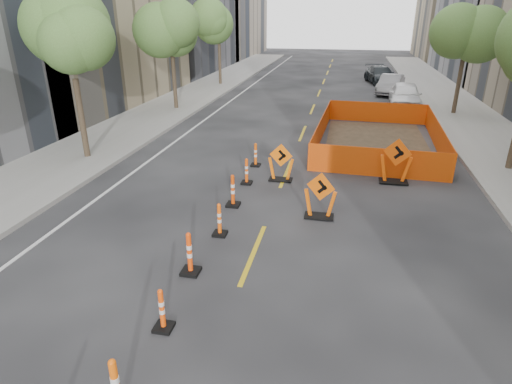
% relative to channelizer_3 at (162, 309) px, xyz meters
% --- Properties ---
extents(ground_plane, '(140.00, 140.00, 0.00)m').
position_rel_channelizer_3_xyz_m(ground_plane, '(1.12, -0.87, -0.46)').
color(ground_plane, black).
extents(sidewalk_left, '(4.00, 90.00, 0.15)m').
position_rel_channelizer_3_xyz_m(sidewalk_left, '(-7.88, 11.13, -0.39)').
color(sidewalk_left, gray).
rests_on(sidewalk_left, ground).
extents(tree_l_b, '(2.80, 2.80, 5.95)m').
position_rel_channelizer_3_xyz_m(tree_l_b, '(-7.28, 9.13, 4.07)').
color(tree_l_b, '#382B1E').
rests_on(tree_l_b, ground).
extents(tree_l_c, '(2.80, 2.80, 5.95)m').
position_rel_channelizer_3_xyz_m(tree_l_c, '(-7.28, 19.13, 4.07)').
color(tree_l_c, '#382B1E').
rests_on(tree_l_c, ground).
extents(tree_l_d, '(2.80, 2.80, 5.95)m').
position_rel_channelizer_3_xyz_m(tree_l_d, '(-7.28, 29.13, 4.07)').
color(tree_l_d, '#382B1E').
rests_on(tree_l_d, ground).
extents(tree_r_c, '(2.80, 2.80, 5.95)m').
position_rel_channelizer_3_xyz_m(tree_r_c, '(9.52, 21.13, 4.07)').
color(tree_r_c, '#382B1E').
rests_on(tree_r_c, ground).
extents(channelizer_3, '(0.36, 0.36, 0.92)m').
position_rel_channelizer_3_xyz_m(channelizer_3, '(0.00, 0.00, 0.00)').
color(channelizer_3, '#FA4A0A').
rests_on(channelizer_3, ground).
extents(channelizer_4, '(0.43, 0.43, 1.08)m').
position_rel_channelizer_3_xyz_m(channelizer_4, '(-0.14, 1.95, 0.08)').
color(channelizer_4, '#F9430A').
rests_on(channelizer_4, ground).
extents(channelizer_5, '(0.38, 0.38, 0.95)m').
position_rel_channelizer_3_xyz_m(channelizer_5, '(0.01, 3.90, 0.02)').
color(channelizer_5, '#FF580A').
rests_on(channelizer_5, ground).
extents(channelizer_6, '(0.42, 0.42, 1.06)m').
position_rel_channelizer_3_xyz_m(channelizer_6, '(-0.12, 5.85, 0.07)').
color(channelizer_6, '#D74109').
rests_on(channelizer_6, ground).
extents(channelizer_7, '(0.38, 0.38, 0.95)m').
position_rel_channelizer_3_xyz_m(channelizer_7, '(-0.12, 7.80, 0.02)').
color(channelizer_7, '#EF4D0A').
rests_on(channelizer_7, ground).
extents(channelizer_8, '(0.37, 0.37, 0.95)m').
position_rel_channelizer_3_xyz_m(channelizer_8, '(-0.20, 9.75, 0.01)').
color(channelizer_8, '#E85409').
rests_on(channelizer_8, ground).
extents(chevron_sign_left, '(1.01, 0.69, 1.40)m').
position_rel_channelizer_3_xyz_m(chevron_sign_left, '(1.03, 8.36, 0.24)').
color(chevron_sign_left, orange).
rests_on(chevron_sign_left, ground).
extents(chevron_sign_center, '(1.10, 0.86, 1.45)m').
position_rel_channelizer_3_xyz_m(chevron_sign_center, '(2.62, 5.56, 0.26)').
color(chevron_sign_center, '#E95B09').
rests_on(chevron_sign_center, ground).
extents(chevron_sign_right, '(1.27, 1.01, 1.67)m').
position_rel_channelizer_3_xyz_m(chevron_sign_right, '(5.06, 8.95, 0.37)').
color(chevron_sign_right, '#E34E09').
rests_on(chevron_sign_right, ground).
extents(safety_fence, '(5.62, 9.12, 1.11)m').
position_rel_channelizer_3_xyz_m(safety_fence, '(4.72, 13.93, 0.10)').
color(safety_fence, '#E95E0C').
rests_on(safety_fence, ground).
extents(parked_car_near, '(2.12, 4.78, 1.60)m').
position_rel_channelizer_3_xyz_m(parked_car_near, '(6.84, 22.72, 0.34)').
color(parked_car_near, white).
rests_on(parked_car_near, ground).
extents(parked_car_mid, '(2.47, 4.49, 1.40)m').
position_rel_channelizer_3_xyz_m(parked_car_mid, '(6.35, 27.79, 0.24)').
color(parked_car_mid, gray).
rests_on(parked_car_mid, ground).
extents(parked_car_far, '(2.94, 5.20, 1.42)m').
position_rel_channelizer_3_xyz_m(parked_car_far, '(5.93, 32.97, 0.25)').
color(parked_car_far, black).
rests_on(parked_car_far, ground).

